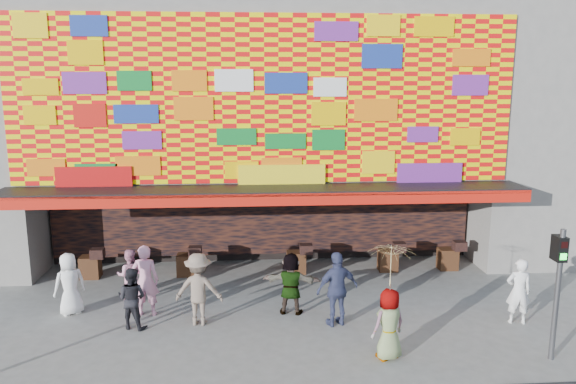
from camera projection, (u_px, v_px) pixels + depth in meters
name	position (u px, v px, depth m)	size (l,w,h in m)	color
ground	(271.00, 338.00, 13.58)	(90.00, 90.00, 0.00)	slate
shop_building	(261.00, 105.00, 20.55)	(15.20, 9.40, 10.00)	gray
signal_right	(559.00, 280.00, 12.18)	(0.22, 0.20, 3.00)	#59595B
ped_a	(70.00, 284.00, 14.80)	(0.82, 0.53, 1.68)	white
ped_b	(145.00, 280.00, 14.72)	(0.70, 0.46, 1.92)	pink
ped_c	(132.00, 298.00, 13.99)	(0.76, 0.59, 1.57)	black
ped_d	(199.00, 289.00, 14.18)	(1.21, 0.69, 1.87)	#7F6C5C
ped_e	(337.00, 289.00, 14.11)	(1.13, 0.47, 1.93)	#3A4066
ped_f	(291.00, 283.00, 14.85)	(1.55, 0.49, 1.67)	gray
ped_g	(389.00, 324.00, 12.42)	(0.79, 0.52, 1.63)	gray
ped_h	(519.00, 291.00, 14.25)	(0.62, 0.41, 1.71)	white
ped_i	(130.00, 275.00, 15.74)	(0.73, 0.57, 1.49)	pink
parasol	(391.00, 266.00, 12.16)	(1.09, 1.11, 1.89)	#F5E89A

